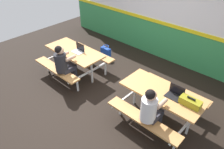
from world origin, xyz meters
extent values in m
cube|color=black|center=(0.00, 0.00, -0.01)|extent=(10.00, 10.00, 0.02)
cube|color=#338C4C|center=(0.00, 2.44, 0.55)|extent=(8.00, 0.12, 1.10)
cube|color=yellow|center=(0.00, 2.37, 1.15)|extent=(8.00, 0.03, 0.10)
cube|color=tan|center=(-1.35, -0.05, 0.72)|extent=(1.72, 0.76, 0.04)
cube|color=tan|center=(-1.36, -0.68, 0.43)|extent=(1.63, 0.29, 0.04)
cube|color=tan|center=(-1.35, 0.59, 0.43)|extent=(1.63, 0.29, 0.04)
cube|color=white|center=(-2.03, -0.04, 0.35)|extent=(0.04, 0.04, 0.70)
cube|color=white|center=(-2.03, -0.04, 0.39)|extent=(0.05, 1.55, 0.04)
cube|color=white|center=(-2.03, -0.55, 0.21)|extent=(0.04, 0.04, 0.41)
cube|color=white|center=(-2.03, 0.46, 0.21)|extent=(0.04, 0.04, 0.41)
cube|color=white|center=(-0.68, -0.05, 0.35)|extent=(0.04, 0.04, 0.70)
cube|color=white|center=(-0.68, -0.05, 0.39)|extent=(0.05, 1.55, 0.04)
cube|color=white|center=(-0.68, -0.56, 0.21)|extent=(0.04, 0.04, 0.41)
cube|color=white|center=(-0.67, 0.46, 0.21)|extent=(0.04, 0.04, 0.41)
cube|color=tan|center=(1.35, 0.05, 0.72)|extent=(1.72, 0.76, 0.04)
cube|color=tan|center=(1.35, -0.58, 0.43)|extent=(1.63, 0.29, 0.04)
cube|color=tan|center=(1.36, 0.69, 0.43)|extent=(1.63, 0.29, 0.04)
cube|color=white|center=(0.68, 0.06, 0.35)|extent=(0.04, 0.04, 0.70)
cube|color=white|center=(0.68, 0.06, 0.39)|extent=(0.05, 1.55, 0.04)
cube|color=white|center=(0.67, -0.45, 0.21)|extent=(0.04, 0.04, 0.41)
cube|color=white|center=(0.68, 0.56, 0.21)|extent=(0.04, 0.04, 0.41)
cube|color=white|center=(2.03, 0.05, 0.35)|extent=(0.04, 0.04, 0.70)
cube|color=white|center=(2.03, 0.05, 0.39)|extent=(0.05, 1.55, 0.04)
cube|color=white|center=(2.03, -0.46, 0.21)|extent=(0.04, 0.04, 0.41)
cube|color=white|center=(2.03, 0.55, 0.21)|extent=(0.04, 0.04, 0.41)
cylinder|color=#2D2D38|center=(-1.17, -0.36, 0.23)|extent=(0.11, 0.11, 0.45)
cylinder|color=#2D2D38|center=(-0.99, -0.36, 0.23)|extent=(0.11, 0.11, 0.45)
cube|color=#2D2D38|center=(-1.08, -0.51, 0.51)|extent=(0.30, 0.38, 0.12)
cylinder|color=#26262B|center=(-1.09, -0.68, 0.75)|extent=(0.30, 0.30, 0.48)
cylinder|color=tan|center=(-1.22, -0.48, 0.85)|extent=(0.08, 0.30, 0.08)
cylinder|color=tan|center=(-0.94, -0.49, 0.85)|extent=(0.08, 0.30, 0.08)
sphere|color=tan|center=(-1.09, -0.66, 1.08)|extent=(0.20, 0.20, 0.20)
sphere|color=black|center=(-1.09, -0.69, 1.11)|extent=(0.18, 0.18, 0.18)
cylinder|color=#2D2D38|center=(1.36, -0.26, 0.23)|extent=(0.11, 0.11, 0.45)
cylinder|color=#2D2D38|center=(1.54, -0.26, 0.23)|extent=(0.11, 0.11, 0.45)
cube|color=#2D2D38|center=(1.45, -0.41, 0.51)|extent=(0.30, 0.38, 0.12)
cylinder|color=silver|center=(1.45, -0.58, 0.75)|extent=(0.30, 0.30, 0.48)
cylinder|color=tan|center=(1.31, -0.38, 0.85)|extent=(0.08, 0.30, 0.08)
cylinder|color=tan|center=(1.59, -0.39, 0.85)|extent=(0.08, 0.30, 0.08)
sphere|color=tan|center=(1.45, -0.56, 1.08)|extent=(0.20, 0.20, 0.20)
sphere|color=black|center=(1.45, -0.59, 1.11)|extent=(0.18, 0.18, 0.18)
cube|color=silver|center=(-1.21, -0.05, 0.75)|extent=(0.32, 0.22, 0.01)
cube|color=black|center=(-1.21, 0.06, 0.86)|extent=(0.32, 0.01, 0.21)
cube|color=black|center=(1.60, 0.05, 0.75)|extent=(0.32, 0.22, 0.01)
cube|color=black|center=(1.61, 0.15, 0.86)|extent=(0.32, 0.01, 0.21)
cube|color=olive|center=(1.94, 0.05, 0.81)|extent=(0.40, 0.18, 0.14)
cube|color=black|center=(1.94, 0.05, 0.91)|extent=(0.16, 0.02, 0.02)
cube|color=#1E47B2|center=(-1.33, 1.15, 0.18)|extent=(0.34, 0.14, 0.36)
torus|color=#1E47B2|center=(-1.33, 1.15, 0.42)|extent=(0.21, 0.21, 0.02)
camera|label=1|loc=(2.85, -3.10, 3.48)|focal=33.86mm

